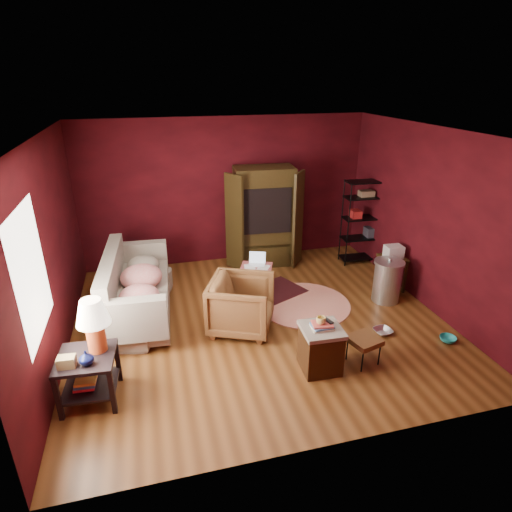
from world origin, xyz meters
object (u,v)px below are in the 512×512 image
(sofa, at_px, (135,295))
(armchair, at_px, (241,302))
(hamper, at_px, (321,348))
(wire_shelving, at_px, (364,218))
(side_table, at_px, (90,342))
(tv_armoire, at_px, (264,215))
(laptop_desk, at_px, (257,268))

(sofa, xyz_separation_m, armchair, (1.50, -0.75, 0.06))
(sofa, distance_m, armchair, 1.68)
(hamper, relative_size, wire_shelving, 0.42)
(armchair, distance_m, side_table, 2.19)
(side_table, bearing_deg, tv_armoire, 47.55)
(side_table, distance_m, laptop_desk, 3.29)
(laptop_desk, bearing_deg, tv_armoire, 89.38)
(hamper, distance_m, wire_shelving, 3.71)
(laptop_desk, bearing_deg, armchair, -93.28)
(hamper, xyz_separation_m, laptop_desk, (-0.22, 2.33, 0.09))
(sofa, height_order, laptop_desk, sofa)
(laptop_desk, xyz_separation_m, tv_armoire, (0.43, 1.06, 0.59))
(hamper, bearing_deg, sofa, 139.80)
(side_table, bearing_deg, sofa, 75.20)
(wire_shelving, bearing_deg, tv_armoire, 170.80)
(sofa, bearing_deg, wire_shelving, -62.02)
(side_table, xyz_separation_m, tv_armoire, (2.91, 3.19, 0.25))
(sofa, relative_size, laptop_desk, 3.02)
(armchair, bearing_deg, laptop_desk, -0.81)
(armchair, height_order, hamper, armchair)
(side_table, relative_size, laptop_desk, 1.89)
(sofa, xyz_separation_m, tv_armoire, (2.46, 1.48, 0.61))
(laptop_desk, bearing_deg, side_table, -118.10)
(hamper, relative_size, laptop_desk, 1.06)
(side_table, relative_size, hamper, 1.78)
(hamper, bearing_deg, tv_armoire, 86.55)
(side_table, height_order, hamper, side_table)
(armchair, relative_size, wire_shelving, 0.54)
(side_table, xyz_separation_m, laptop_desk, (2.49, 2.13, -0.34))
(sofa, height_order, armchair, armchair)
(sofa, bearing_deg, tv_armoire, -44.83)
(side_table, bearing_deg, laptop_desk, 40.55)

